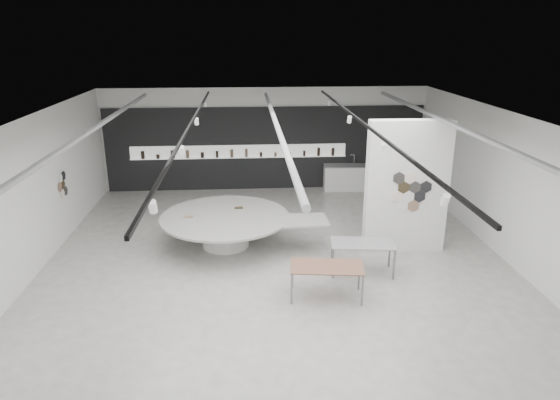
{
  "coord_description": "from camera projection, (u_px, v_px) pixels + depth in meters",
  "views": [
    {
      "loc": [
        -0.74,
        -11.36,
        5.75
      ],
      "look_at": [
        0.14,
        1.2,
        1.46
      ],
      "focal_mm": 32.0,
      "sensor_mm": 36.0,
      "label": 1
    }
  ],
  "objects": [
    {
      "name": "sample_table_stone",
      "position": [
        363.0,
        245.0,
        12.27
      ],
      "size": [
        1.64,
        0.96,
        0.8
      ],
      "rotation": [
        0.0,
        0.0,
        -0.12
      ],
      "color": "gray",
      "rests_on": "ground"
    },
    {
      "name": "partition_column",
      "position": [
        407.0,
        187.0,
        13.22
      ],
      "size": [
        2.2,
        0.38,
        3.6
      ],
      "color": "white",
      "rests_on": "ground"
    },
    {
      "name": "display_island",
      "position": [
        228.0,
        226.0,
        13.84
      ],
      "size": [
        4.62,
        3.65,
        0.91
      ],
      "rotation": [
        0.0,
        0.0,
        0.03
      ],
      "color": "white",
      "rests_on": "ground"
    },
    {
      "name": "room",
      "position": [
        274.0,
        192.0,
        11.95
      ],
      "size": [
        12.02,
        14.02,
        3.82
      ],
      "color": "#B8B5AD",
      "rests_on": "ground"
    },
    {
      "name": "back_wall_display",
      "position": [
        264.0,
        149.0,
        18.67
      ],
      "size": [
        11.8,
        0.27,
        3.1
      ],
      "color": "black",
      "rests_on": "ground"
    },
    {
      "name": "kitchen_counter",
      "position": [
        346.0,
        177.0,
        18.84
      ],
      "size": [
        1.72,
        0.76,
        1.32
      ],
      "rotation": [
        0.0,
        0.0,
        -0.06
      ],
      "color": "white",
      "rests_on": "ground"
    },
    {
      "name": "sample_table_wood",
      "position": [
        327.0,
        268.0,
        11.14
      ],
      "size": [
        1.71,
        1.0,
        0.76
      ],
      "rotation": [
        0.0,
        0.0,
        -0.12
      ],
      "color": "brown",
      "rests_on": "ground"
    }
  ]
}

